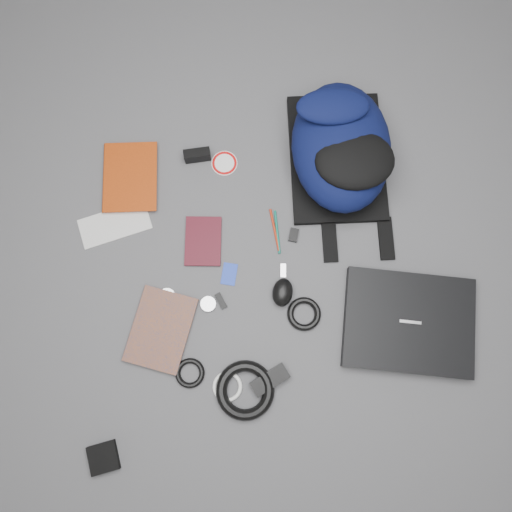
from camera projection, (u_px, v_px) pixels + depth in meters
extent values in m
plane|color=#4F4F51|center=(256.00, 257.00, 1.67)|extent=(4.00, 4.00, 0.00)
cube|color=black|center=(409.00, 322.00, 1.61)|extent=(0.49, 0.43, 0.04)
imported|color=#8F2C08|center=(103.00, 178.00, 1.72)|extent=(0.23, 0.28, 0.03)
imported|color=#CB5F0E|center=(134.00, 322.00, 1.62)|extent=(0.28, 0.31, 0.02)
cube|color=silver|center=(115.00, 224.00, 1.69)|extent=(0.25, 0.13, 0.00)
cube|color=#390A12|center=(203.00, 241.00, 1.68)|extent=(0.16, 0.19, 0.01)
cube|color=black|center=(197.00, 155.00, 1.72)|extent=(0.09, 0.04, 0.05)
cylinder|color=white|center=(224.00, 163.00, 1.74)|extent=(0.11, 0.11, 0.00)
cylinder|color=#0B634F|center=(277.00, 232.00, 1.69)|extent=(0.03, 0.15, 0.01)
cylinder|color=#A8250C|center=(275.00, 230.00, 1.69)|extent=(0.01, 0.15, 0.01)
cube|color=#1834B4|center=(229.00, 274.00, 1.66)|extent=(0.07, 0.09, 0.00)
cube|color=black|center=(221.00, 301.00, 1.64)|extent=(0.03, 0.06, 0.01)
cube|color=silver|center=(283.00, 271.00, 1.66)|extent=(0.03, 0.05, 0.01)
cube|color=black|center=(294.00, 235.00, 1.68)|extent=(0.04, 0.05, 0.01)
ellipsoid|color=black|center=(283.00, 292.00, 1.62)|extent=(0.10, 0.11, 0.05)
cylinder|color=#AEAFB0|center=(167.00, 297.00, 1.64)|extent=(0.07, 0.07, 0.01)
cylinder|color=silver|center=(208.00, 304.00, 1.64)|extent=(0.06, 0.06, 0.01)
torus|color=black|center=(304.00, 314.00, 1.62)|extent=(0.13, 0.13, 0.02)
cube|color=black|center=(270.00, 380.00, 1.58)|extent=(0.13, 0.09, 0.03)
torus|color=black|center=(245.00, 390.00, 1.57)|extent=(0.22, 0.22, 0.04)
cube|color=black|center=(103.00, 458.00, 1.53)|extent=(0.09, 0.09, 0.02)
torus|color=black|center=(190.00, 373.00, 1.59)|extent=(0.12, 0.12, 0.02)
torus|color=white|center=(227.00, 387.00, 1.58)|extent=(0.12, 0.12, 0.01)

